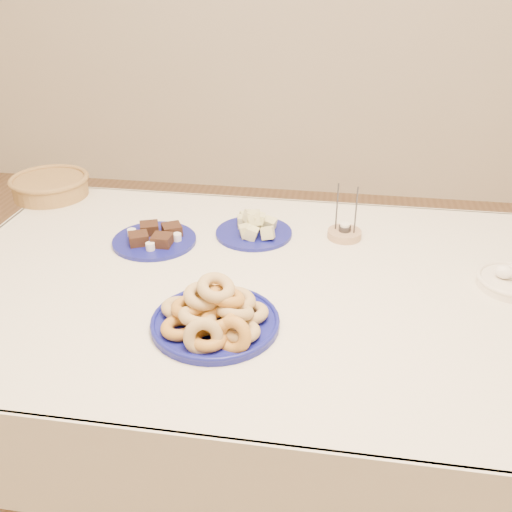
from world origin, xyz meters
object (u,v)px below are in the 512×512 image
Objects in this scene: dining_table at (259,314)px; candle_holder at (344,233)px; wicker_basket at (50,185)px; melon_plate at (254,228)px; brownie_plate at (155,238)px; donut_platter at (215,315)px.

dining_table is 0.38m from candle_holder.
melon_plate is at bearing -14.41° from wicker_basket.
wicker_basket is (-0.81, 0.46, 0.14)m from dining_table.
brownie_plate is at bearing -160.95° from melon_plate.
brownie_plate is 0.56m from candle_holder.
donut_platter reaches higher than melon_plate.
donut_platter reaches higher than brownie_plate.
melon_plate is 0.27m from candle_holder.
brownie_plate is (-0.28, -0.10, -0.01)m from melon_plate.
donut_platter is 0.49m from melon_plate.
melon_plate is (0.01, 0.49, -0.01)m from donut_platter.
donut_platter is 1.12× the size of melon_plate.
wicker_basket is at bearing 150.46° from dining_table.
melon_plate is 0.78m from wicker_basket.
melon_plate is 1.05× the size of brownie_plate.
dining_table is 0.27m from donut_platter.
dining_table is at bearing -78.16° from melon_plate.
dining_table is at bearing 73.20° from donut_platter.
candle_holder is at bearing 4.81° from melon_plate.
wicker_basket is at bearing 148.32° from brownie_plate.
candle_holder is (0.21, 0.29, 0.12)m from dining_table.
wicker_basket is (-0.47, 0.29, 0.02)m from brownie_plate.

